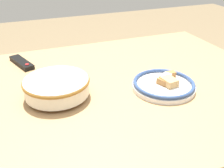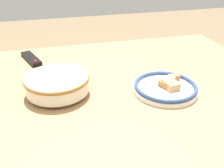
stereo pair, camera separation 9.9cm
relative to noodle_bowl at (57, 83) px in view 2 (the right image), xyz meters
The scene contains 4 objects.
dining_table 0.24m from the noodle_bowl, ahead, with size 1.42×1.01×0.72m.
noodle_bowl is the anchor object (origin of this frame).
food_plate 0.41m from the noodle_bowl, 12.32° to the right, with size 0.25×0.25×0.05m.
tv_remote 0.37m from the noodle_bowl, 106.41° to the left, with size 0.10×0.18×0.02m.
Camera 2 is at (-0.23, -0.89, 1.23)m, focal length 42.00 mm.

